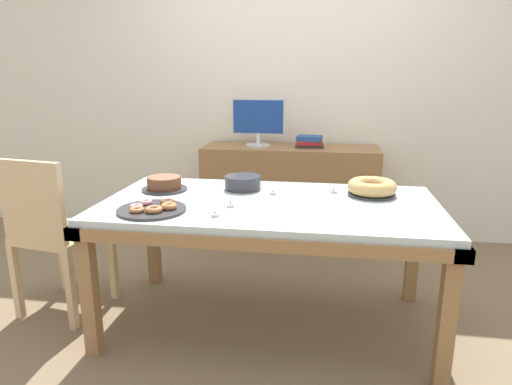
{
  "coord_description": "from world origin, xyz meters",
  "views": [
    {
      "loc": [
        0.29,
        -2.31,
        1.38
      ],
      "look_at": [
        -0.06,
        -0.05,
        0.78
      ],
      "focal_mm": 32.0,
      "sensor_mm": 36.0,
      "label": 1
    }
  ],
  "objects_px": {
    "tealight_left_edge": "(273,193)",
    "tealight_near_front": "(231,205)",
    "book_stack": "(309,142)",
    "cake_chocolate_round": "(164,184)",
    "computer_monitor": "(258,123)",
    "tealight_near_cakes": "(334,191)",
    "cake_golden_bundt": "(372,188)",
    "plate_stack": "(243,183)",
    "tealight_centre": "(215,215)",
    "pastry_platter": "(153,208)",
    "chair": "(52,230)"
  },
  "relations": [
    {
      "from": "tealight_left_edge",
      "to": "tealight_near_front",
      "type": "bearing_deg",
      "value": -123.13
    },
    {
      "from": "book_stack",
      "to": "cake_chocolate_round",
      "type": "relative_size",
      "value": 0.88
    },
    {
      "from": "computer_monitor",
      "to": "tealight_near_cakes",
      "type": "height_order",
      "value": "computer_monitor"
    },
    {
      "from": "tealight_left_edge",
      "to": "tealight_near_cakes",
      "type": "bearing_deg",
      "value": 14.81
    },
    {
      "from": "cake_golden_bundt",
      "to": "tealight_near_cakes",
      "type": "relative_size",
      "value": 6.71
    },
    {
      "from": "cake_chocolate_round",
      "to": "plate_stack",
      "type": "distance_m",
      "value": 0.45
    },
    {
      "from": "cake_golden_bundt",
      "to": "tealight_centre",
      "type": "bearing_deg",
      "value": -145.94
    },
    {
      "from": "tealight_centre",
      "to": "tealight_near_cakes",
      "type": "distance_m",
      "value": 0.78
    },
    {
      "from": "cake_golden_bundt",
      "to": "tealight_left_edge",
      "type": "distance_m",
      "value": 0.55
    },
    {
      "from": "computer_monitor",
      "to": "pastry_platter",
      "type": "relative_size",
      "value": 1.25
    },
    {
      "from": "pastry_platter",
      "to": "tealight_near_cakes",
      "type": "height_order",
      "value": "pastry_platter"
    },
    {
      "from": "tealight_left_edge",
      "to": "plate_stack",
      "type": "bearing_deg",
      "value": 154.96
    },
    {
      "from": "pastry_platter",
      "to": "tealight_left_edge",
      "type": "xyz_separation_m",
      "value": [
        0.55,
        0.41,
        -0.0
      ]
    },
    {
      "from": "book_stack",
      "to": "cake_chocolate_round",
      "type": "xyz_separation_m",
      "value": [
        -0.78,
        -1.17,
        -0.1
      ]
    },
    {
      "from": "book_stack",
      "to": "chair",
      "type": "bearing_deg",
      "value": -134.77
    },
    {
      "from": "pastry_platter",
      "to": "plate_stack",
      "type": "distance_m",
      "value": 0.62
    },
    {
      "from": "book_stack",
      "to": "cake_chocolate_round",
      "type": "distance_m",
      "value": 1.41
    },
    {
      "from": "tealight_centre",
      "to": "tealight_near_front",
      "type": "relative_size",
      "value": 1.0
    },
    {
      "from": "chair",
      "to": "cake_golden_bundt",
      "type": "distance_m",
      "value": 1.81
    },
    {
      "from": "computer_monitor",
      "to": "tealight_near_front",
      "type": "height_order",
      "value": "computer_monitor"
    },
    {
      "from": "computer_monitor",
      "to": "tealight_near_cakes",
      "type": "xyz_separation_m",
      "value": [
        0.6,
        -1.08,
        -0.27
      ]
    },
    {
      "from": "cake_chocolate_round",
      "to": "cake_golden_bundt",
      "type": "bearing_deg",
      "value": 3.28
    },
    {
      "from": "chair",
      "to": "cake_golden_bundt",
      "type": "xyz_separation_m",
      "value": [
        1.77,
        0.29,
        0.24
      ]
    },
    {
      "from": "computer_monitor",
      "to": "tealight_left_edge",
      "type": "relative_size",
      "value": 10.6
    },
    {
      "from": "cake_golden_bundt",
      "to": "tealight_near_cakes",
      "type": "height_order",
      "value": "cake_golden_bundt"
    },
    {
      "from": "cake_chocolate_round",
      "to": "tealight_near_front",
      "type": "distance_m",
      "value": 0.53
    },
    {
      "from": "chair",
      "to": "book_stack",
      "type": "relative_size",
      "value": 4.11
    },
    {
      "from": "book_stack",
      "to": "pastry_platter",
      "type": "height_order",
      "value": "book_stack"
    },
    {
      "from": "computer_monitor",
      "to": "book_stack",
      "type": "bearing_deg",
      "value": 0.19
    },
    {
      "from": "chair",
      "to": "tealight_near_cakes",
      "type": "distance_m",
      "value": 1.61
    },
    {
      "from": "book_stack",
      "to": "cake_chocolate_round",
      "type": "height_order",
      "value": "book_stack"
    },
    {
      "from": "cake_golden_bundt",
      "to": "plate_stack",
      "type": "bearing_deg",
      "value": 178.05
    },
    {
      "from": "tealight_near_front",
      "to": "plate_stack",
      "type": "bearing_deg",
      "value": 90.99
    },
    {
      "from": "cake_golden_bundt",
      "to": "tealight_near_cakes",
      "type": "distance_m",
      "value": 0.21
    },
    {
      "from": "cake_chocolate_round",
      "to": "plate_stack",
      "type": "xyz_separation_m",
      "value": [
        0.44,
        0.09,
        0.0
      ]
    },
    {
      "from": "computer_monitor",
      "to": "cake_chocolate_round",
      "type": "relative_size",
      "value": 1.63
    },
    {
      "from": "cake_golden_bundt",
      "to": "plate_stack",
      "type": "relative_size",
      "value": 1.28
    },
    {
      "from": "pastry_platter",
      "to": "plate_stack",
      "type": "xyz_separation_m",
      "value": [
        0.36,
        0.5,
        0.03
      ]
    },
    {
      "from": "cake_golden_bundt",
      "to": "pastry_platter",
      "type": "distance_m",
      "value": 1.19
    },
    {
      "from": "cake_chocolate_round",
      "to": "tealight_near_front",
      "type": "bearing_deg",
      "value": -31.85
    },
    {
      "from": "tealight_near_front",
      "to": "cake_chocolate_round",
      "type": "bearing_deg",
      "value": 148.15
    },
    {
      "from": "tealight_near_cakes",
      "to": "tealight_near_front",
      "type": "bearing_deg",
      "value": -144.37
    },
    {
      "from": "chair",
      "to": "plate_stack",
      "type": "distance_m",
      "value": 1.11
    },
    {
      "from": "cake_chocolate_round",
      "to": "plate_stack",
      "type": "height_order",
      "value": "same"
    },
    {
      "from": "chair",
      "to": "book_stack",
      "type": "distance_m",
      "value": 1.99
    },
    {
      "from": "tealight_near_front",
      "to": "tealight_left_edge",
      "type": "bearing_deg",
      "value": 56.87
    },
    {
      "from": "tealight_left_edge",
      "to": "book_stack",
      "type": "bearing_deg",
      "value": 82.81
    },
    {
      "from": "cake_chocolate_round",
      "to": "tealight_near_cakes",
      "type": "height_order",
      "value": "cake_chocolate_round"
    },
    {
      "from": "chair",
      "to": "tealight_near_cakes",
      "type": "bearing_deg",
      "value": 11.24
    },
    {
      "from": "chair",
      "to": "tealight_near_front",
      "type": "distance_m",
      "value": 1.07
    }
  ]
}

